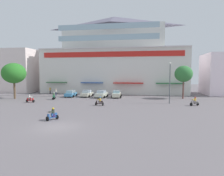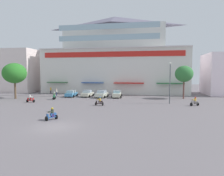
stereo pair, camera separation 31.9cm
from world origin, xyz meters
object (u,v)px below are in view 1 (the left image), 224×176
at_px(scooter_rider_0, 52,115).
at_px(scooter_rider_3, 100,102).
at_px(parked_car_2, 101,94).
at_px(plaza_tree_1, 184,74).
at_px(scooter_rider_5, 54,96).
at_px(streetlamp_near, 170,80).
at_px(scooter_rider_1, 195,102).
at_px(scooter_rider_4, 30,99).
at_px(parked_car_3, 117,94).
at_px(pedestrian_0, 50,90).
at_px(parked_car_0, 71,94).
at_px(parked_car_1, 87,93).
at_px(plaza_tree_0, 14,73).
at_px(pedestrian_1, 56,92).

bearing_deg(scooter_rider_0, scooter_rider_3, 74.40).
bearing_deg(parked_car_2, plaza_tree_1, 2.65).
relative_size(scooter_rider_5, streetlamp_near, 0.22).
bearing_deg(parked_car_2, scooter_rider_1, -24.46).
height_order(parked_car_2, scooter_rider_1, parked_car_2).
xyz_separation_m(scooter_rider_0, scooter_rider_1, (18.37, 13.25, 0.01)).
xyz_separation_m(plaza_tree_1, scooter_rider_4, (-28.26, -10.01, -4.52)).
relative_size(parked_car_3, streetlamp_near, 0.61).
height_order(plaza_tree_1, pedestrian_0, plaza_tree_1).
xyz_separation_m(parked_car_0, parked_car_2, (6.95, 0.14, 0.04)).
bearing_deg(parked_car_0, scooter_rider_4, -115.03).
xyz_separation_m(parked_car_2, scooter_rider_3, (2.04, -10.42, -0.18)).
bearing_deg(plaza_tree_1, scooter_rider_0, -129.39).
bearing_deg(scooter_rider_1, parked_car_1, 157.92).
bearing_deg(scooter_rider_0, streetlamp_near, 45.67).
bearing_deg(scooter_rider_1, plaza_tree_1, 92.25).
bearing_deg(scooter_rider_3, scooter_rider_1, 9.25).
xyz_separation_m(plaza_tree_0, scooter_rider_1, (34.57, -2.76, -4.66)).
distance_m(parked_car_1, pedestrian_1, 7.80).
relative_size(parked_car_3, scooter_rider_5, 2.83).
relative_size(plaza_tree_1, scooter_rider_0, 4.72).
bearing_deg(streetlamp_near, scooter_rider_1, -23.56).
relative_size(plaza_tree_0, parked_car_2, 1.65).
bearing_deg(scooter_rider_4, streetlamp_near, 6.82).
bearing_deg(parked_car_1, scooter_rider_5, -135.79).
bearing_deg(parked_car_2, scooter_rider_5, -152.08).
bearing_deg(pedestrian_1, plaza_tree_1, -1.21).
relative_size(plaza_tree_1, scooter_rider_3, 4.63).
distance_m(parked_car_1, pedestrian_0, 11.86).
relative_size(scooter_rider_0, scooter_rider_3, 0.98).
height_order(parked_car_3, scooter_rider_5, scooter_rider_5).
bearing_deg(parked_car_1, scooter_rider_1, -22.08).
bearing_deg(parked_car_2, parked_car_3, 7.18).
relative_size(scooter_rider_0, scooter_rider_1, 0.97).
relative_size(parked_car_1, scooter_rider_3, 2.68).
height_order(parked_car_1, scooter_rider_4, parked_car_1).
bearing_deg(parked_car_1, plaza_tree_0, -157.41).
xyz_separation_m(plaza_tree_0, scooter_rider_4, (5.96, -4.06, -4.67)).
distance_m(scooter_rider_0, pedestrian_0, 29.40).
height_order(parked_car_3, streetlamp_near, streetlamp_near).
bearing_deg(parked_car_0, parked_car_2, 1.18).
xyz_separation_m(plaza_tree_1, scooter_rider_3, (-15.03, -11.21, -4.52)).
xyz_separation_m(plaza_tree_0, scooter_rider_5, (8.37, 0.51, -4.62)).
distance_m(plaza_tree_1, parked_car_2, 17.63).
bearing_deg(pedestrian_1, scooter_rider_1, -18.02).
distance_m(parked_car_0, scooter_rider_5, 4.87).
relative_size(scooter_rider_4, streetlamp_near, 0.20).
bearing_deg(pedestrian_1, parked_car_2, -7.07).
xyz_separation_m(plaza_tree_0, parked_car_2, (17.15, 5.16, -4.48)).
height_order(parked_car_0, pedestrian_1, pedestrian_1).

